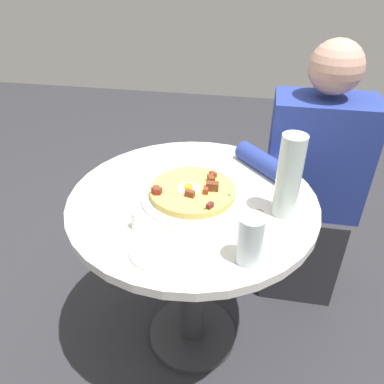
{
  "coord_description": "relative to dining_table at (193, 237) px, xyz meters",
  "views": [
    {
      "loc": [
        -0.18,
        0.99,
        1.4
      ],
      "look_at": [
        0.0,
        0.0,
        0.73
      ],
      "focal_mm": 35.32,
      "sensor_mm": 36.0,
      "label": 1
    }
  ],
  "objects": [
    {
      "name": "ground_plane",
      "position": [
        0.0,
        0.0,
        -0.55
      ],
      "size": [
        6.0,
        6.0,
        0.0
      ],
      "primitive_type": "plane",
      "color": "#2D2D33"
    },
    {
      "name": "dining_table",
      "position": [
        0.0,
        0.0,
        0.0
      ],
      "size": [
        0.8,
        0.8,
        0.71
      ],
      "color": "silver",
      "rests_on": "ground_plane"
    },
    {
      "name": "person_seated",
      "position": [
        -0.43,
        -0.4,
        -0.04
      ],
      "size": [
        0.51,
        0.45,
        1.14
      ],
      "color": "#2D2D33",
      "rests_on": "ground_plane"
    },
    {
      "name": "pizza_plate",
      "position": [
        0.0,
        0.0,
        0.17
      ],
      "size": [
        0.33,
        0.33,
        0.01
      ],
      "primitive_type": "cylinder",
      "color": "silver",
      "rests_on": "dining_table"
    },
    {
      "name": "breakfast_pizza",
      "position": [
        0.0,
        0.0,
        0.19
      ],
      "size": [
        0.27,
        0.27,
        0.05
      ],
      "color": "#DBB257",
      "rests_on": "pizza_plate"
    },
    {
      "name": "bread_plate",
      "position": [
        0.04,
        0.27,
        0.17
      ],
      "size": [
        0.16,
        0.16,
        0.01
      ],
      "primitive_type": "cylinder",
      "color": "silver",
      "rests_on": "dining_table"
    },
    {
      "name": "napkin",
      "position": [
        0.19,
        -0.21,
        0.17
      ],
      "size": [
        0.21,
        0.2,
        0.0
      ],
      "primitive_type": "cube",
      "rotation": [
        0.0,
        0.0,
        2.69
      ],
      "color": "white",
      "rests_on": "dining_table"
    },
    {
      "name": "fork",
      "position": [
        0.2,
        -0.19,
        0.17
      ],
      "size": [
        0.17,
        0.09,
        0.0
      ],
      "primitive_type": "cube",
      "rotation": [
        0.0,
        0.0,
        2.69
      ],
      "color": "silver",
      "rests_on": "napkin"
    },
    {
      "name": "knife",
      "position": [
        0.19,
        -0.23,
        0.17
      ],
      "size": [
        0.17,
        0.09,
        0.0
      ],
      "primitive_type": "cube",
      "rotation": [
        0.0,
        0.0,
        2.69
      ],
      "color": "silver",
      "rests_on": "napkin"
    },
    {
      "name": "water_glass",
      "position": [
        -0.19,
        0.26,
        0.24
      ],
      "size": [
        0.07,
        0.07,
        0.14
      ],
      "primitive_type": "cylinder",
      "color": "silver",
      "rests_on": "dining_table"
    },
    {
      "name": "water_bottle",
      "position": [
        -0.29,
        0.04,
        0.3
      ],
      "size": [
        0.07,
        0.07,
        0.26
      ],
      "primitive_type": "cylinder",
      "color": "silver",
      "rests_on": "dining_table"
    },
    {
      "name": "salt_shaker",
      "position": [
        0.13,
        0.18,
        0.2
      ],
      "size": [
        0.03,
        0.03,
        0.06
      ],
      "primitive_type": "cylinder",
      "color": "white",
      "rests_on": "dining_table"
    },
    {
      "name": "pepper_shaker",
      "position": [
        -0.21,
        0.11,
        0.19
      ],
      "size": [
        0.03,
        0.03,
        0.05
      ],
      "primitive_type": "cylinder",
      "color": "#3F3833",
      "rests_on": "dining_table"
    }
  ]
}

